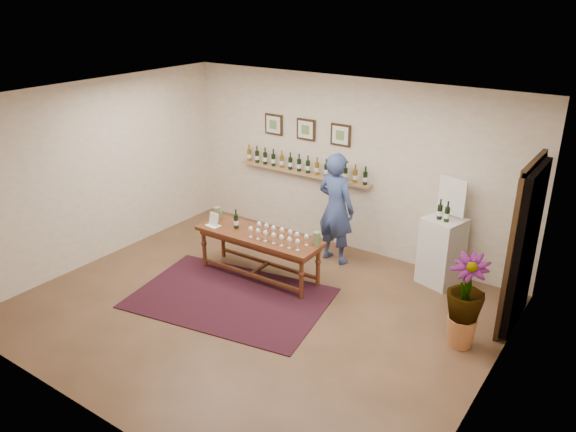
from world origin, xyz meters
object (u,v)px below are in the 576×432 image
Objects in this scene: display_pedestal at (442,251)px; person at (336,208)px; potted_plant at (465,301)px; tasting_table at (259,241)px.

person is at bearing -171.62° from display_pedestal.
person is (-2.41, 1.12, 0.28)m from potted_plant.
tasting_table is 1.90× the size of potted_plant.
display_pedestal is 1.57m from potted_plant.
tasting_table is 2.66m from display_pedestal.
display_pedestal is 0.98× the size of potted_plant.
tasting_table is at bearing 179.84° from potted_plant.
potted_plant is at bearing -60.26° from display_pedestal.
display_pedestal is 0.57× the size of person.
potted_plant is 2.68m from person.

